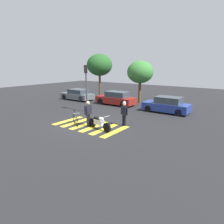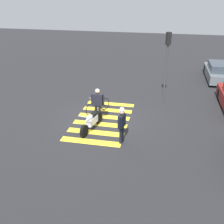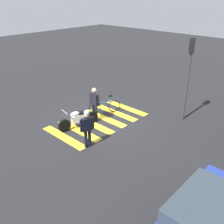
{
  "view_description": "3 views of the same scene",
  "coord_description": "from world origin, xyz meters",
  "px_view_note": "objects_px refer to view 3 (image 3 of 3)",
  "views": [
    {
      "loc": [
        9.36,
        -10.15,
        4.23
      ],
      "look_at": [
        0.9,
        1.46,
        0.84
      ],
      "focal_mm": 32.23,
      "sensor_mm": 36.0,
      "label": 1
    },
    {
      "loc": [
        12.54,
        3.13,
        6.54
      ],
      "look_at": [
        0.85,
        0.72,
        0.95
      ],
      "focal_mm": 43.38,
      "sensor_mm": 36.0,
      "label": 2
    },
    {
      "loc": [
        8.19,
        8.6,
        6.17
      ],
      "look_at": [
        0.25,
        1.2,
        1.0
      ],
      "focal_mm": 40.95,
      "sensor_mm": 36.0,
      "label": 3
    }
  ],
  "objects_px": {
    "police_motorcycle": "(79,119)",
    "officer_on_foot": "(87,126)",
    "leaning_bicycle": "(105,106)",
    "car_blue_hatchback": "(207,219)",
    "officer_by_motorcycle": "(94,102)",
    "traffic_light_pole": "(189,67)"
  },
  "relations": [
    {
      "from": "police_motorcycle",
      "to": "leaning_bicycle",
      "type": "height_order",
      "value": "police_motorcycle"
    },
    {
      "from": "leaning_bicycle",
      "to": "car_blue_hatchback",
      "type": "distance_m",
      "value": 8.49
    },
    {
      "from": "traffic_light_pole",
      "to": "officer_on_foot",
      "type": "bearing_deg",
      "value": -18.24
    },
    {
      "from": "leaning_bicycle",
      "to": "officer_by_motorcycle",
      "type": "height_order",
      "value": "officer_by_motorcycle"
    },
    {
      "from": "police_motorcycle",
      "to": "officer_by_motorcycle",
      "type": "xyz_separation_m",
      "value": [
        -1.04,
        0.06,
        0.59
      ]
    },
    {
      "from": "police_motorcycle",
      "to": "officer_by_motorcycle",
      "type": "height_order",
      "value": "officer_by_motorcycle"
    },
    {
      "from": "leaning_bicycle",
      "to": "car_blue_hatchback",
      "type": "xyz_separation_m",
      "value": [
        3.85,
        7.56,
        0.3
      ]
    },
    {
      "from": "car_blue_hatchback",
      "to": "officer_by_motorcycle",
      "type": "bearing_deg",
      "value": -111.2
    },
    {
      "from": "officer_by_motorcycle",
      "to": "police_motorcycle",
      "type": "bearing_deg",
      "value": -3.32
    },
    {
      "from": "police_motorcycle",
      "to": "officer_by_motorcycle",
      "type": "distance_m",
      "value": 1.2
    },
    {
      "from": "officer_by_motorcycle",
      "to": "leaning_bicycle",
      "type": "bearing_deg",
      "value": -165.6
    },
    {
      "from": "police_motorcycle",
      "to": "car_blue_hatchback",
      "type": "relative_size",
      "value": 0.52
    },
    {
      "from": "officer_on_foot",
      "to": "car_blue_hatchback",
      "type": "xyz_separation_m",
      "value": [
        0.9,
        5.7,
        -0.33
      ]
    },
    {
      "from": "leaning_bicycle",
      "to": "officer_on_foot",
      "type": "distance_m",
      "value": 3.54
    },
    {
      "from": "police_motorcycle",
      "to": "officer_on_foot",
      "type": "height_order",
      "value": "officer_on_foot"
    },
    {
      "from": "police_motorcycle",
      "to": "traffic_light_pole",
      "type": "xyz_separation_m",
      "value": [
        -4.28,
        3.36,
        2.37
      ]
    },
    {
      "from": "police_motorcycle",
      "to": "officer_by_motorcycle",
      "type": "bearing_deg",
      "value": 176.68
    },
    {
      "from": "officer_by_motorcycle",
      "to": "car_blue_hatchback",
      "type": "xyz_separation_m",
      "value": [
        2.83,
        7.3,
        -0.36
      ]
    },
    {
      "from": "leaning_bicycle",
      "to": "officer_by_motorcycle",
      "type": "bearing_deg",
      "value": 14.4
    },
    {
      "from": "officer_on_foot",
      "to": "officer_by_motorcycle",
      "type": "bearing_deg",
      "value": -140.44
    },
    {
      "from": "police_motorcycle",
      "to": "car_blue_hatchback",
      "type": "height_order",
      "value": "car_blue_hatchback"
    },
    {
      "from": "leaning_bicycle",
      "to": "officer_on_foot",
      "type": "bearing_deg",
      "value": 32.2
    }
  ]
}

